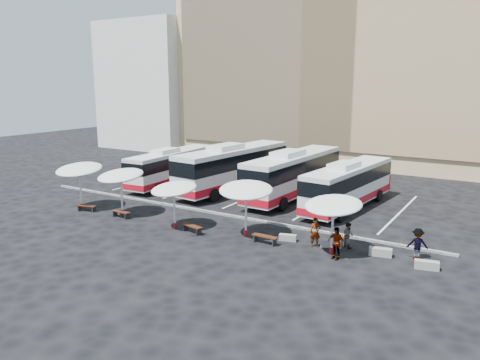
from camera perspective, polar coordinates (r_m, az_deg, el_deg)
The scene contains 26 objects.
ground at distance 34.71m, azimuth -4.01°, elevation -4.25°, with size 120.00×120.00×0.00m, color black.
sandstone_building at distance 62.12m, azimuth 13.72°, elevation 14.37°, with size 42.00×18.25×29.60m.
apartment_block at distance 72.69m, azimuth -9.37°, elevation 11.29°, with size 14.00×14.00×18.00m, color silver.
curb_divider at distance 35.08m, azimuth -3.54°, elevation -3.94°, with size 34.00×0.25×0.15m, color black.
bay_lines at distance 41.24m, azimuth 2.46°, elevation -1.60°, with size 24.15×12.00×0.01m.
bus_0 at distance 44.83m, azimuth -8.32°, elevation 1.74°, with size 3.04×11.26×3.54m.
bus_1 at distance 42.06m, azimuth -0.78°, elevation 1.70°, with size 4.11×13.62×4.26m.
bus_2 at distance 39.63m, azimuth 6.56°, elevation 0.87°, with size 3.44×13.07×4.11m.
bus_3 at distance 37.08m, azimuth 13.11°, elevation -0.47°, with size 3.56×11.84×3.70m.
sunshade_0 at distance 37.70m, azimuth -19.01°, elevation 1.21°, with size 4.11×4.14×3.61m.
sunshade_1 at distance 35.05m, azimuth -14.35°, elevation 0.50°, with size 3.62×3.66×3.46m.
sunshade_2 at distance 31.18m, azimuth -8.06°, elevation -1.09°, with size 3.63×3.66×3.17m.
sunshade_3 at distance 29.21m, azimuth 0.73°, elevation -1.24°, with size 4.44×4.46×3.54m.
sunshade_4 at distance 26.73m, azimuth 11.31°, elevation -3.05°, with size 3.72×3.75×3.37m.
wood_bench_0 at distance 37.26m, azimuth -18.20°, elevation -3.11°, with size 1.61×0.81×0.48m.
wood_bench_1 at distance 34.89m, azimuth -14.32°, elevation -3.89°, with size 1.60×0.49×0.48m.
wood_bench_2 at distance 30.66m, azimuth -5.87°, elevation -5.73°, with size 1.72×0.81×0.51m.
wood_bench_3 at distance 28.57m, azimuth 3.06°, elevation -7.02°, with size 1.68×0.53×0.51m.
conc_bench_0 at distance 29.25m, azimuth 5.84°, elevation -7.01°, with size 1.07×0.36×0.40m, color gray.
conc_bench_1 at distance 28.57m, azimuth 11.03°, elevation -7.58°, with size 1.21×0.40×0.45m, color gray.
conc_bench_2 at distance 27.82m, azimuth 16.75°, elevation -8.41°, with size 1.25×0.42×0.47m, color gray.
conc_bench_3 at distance 26.78m, azimuth 21.81°, elevation -9.60°, with size 1.22×0.41×0.46m, color gray.
passenger_0 at distance 28.26m, azimuth 9.17°, elevation -6.32°, with size 0.65×0.42×1.77m, color black.
passenger_1 at distance 28.55m, azimuth 13.01°, elevation -6.56°, with size 0.74×0.58×1.52m, color black.
passenger_2 at distance 26.56m, azimuth 11.61°, elevation -7.54°, with size 1.09×0.45×1.85m, color black.
passenger_3 at distance 27.82m, azimuth 20.79°, elevation -7.28°, with size 1.14×0.66×1.77m, color black.
Camera 1 is at (19.47, -27.04, 9.69)m, focal length 35.00 mm.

